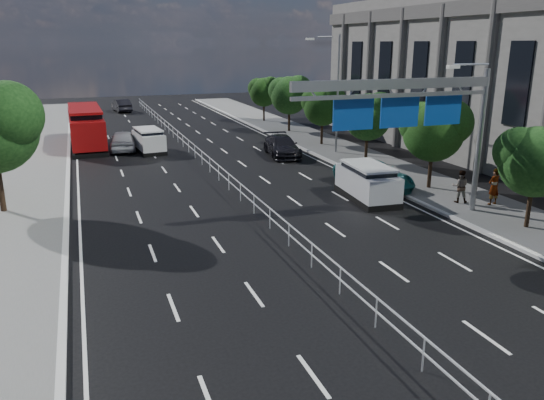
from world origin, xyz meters
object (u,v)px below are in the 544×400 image
near_car_silver (123,140)px  pedestrian_b (460,186)px  near_car_dark (121,105)px  parked_car_dark (282,146)px  pedestrian_a (494,187)px  white_minivan (149,140)px  overhead_gantry (415,105)px  red_bus (86,126)px  parked_car_teal (374,175)px  silver_minivan (367,182)px

near_car_silver → pedestrian_b: (15.64, -21.63, 0.20)m
near_car_dark → parked_car_dark: bearing=98.1°
pedestrian_a → white_minivan: bearing=-61.1°
overhead_gantry → white_minivan: bearing=113.9°
white_minivan → near_car_silver: (-1.88, 1.20, -0.08)m
near_car_dark → pedestrian_b: size_ratio=2.69×
red_bus → parked_car_teal: bearing=-53.1°
red_bus → white_minivan: bearing=-44.3°
white_minivan → pedestrian_b: 24.63m
overhead_gantry → silver_minivan: 6.09m
overhead_gantry → silver_minivan: bearing=90.0°
overhead_gantry → near_car_silver: overhead_gantry is taller
white_minivan → near_car_dark: (0.10, 27.44, -0.13)m
red_bus → pedestrian_a: size_ratio=5.61×
white_minivan → silver_minivan: size_ratio=0.91×
parked_car_dark → pedestrian_a: pedestrian_a is taller
near_car_dark → pedestrian_a: 51.07m
near_car_dark → pedestrian_a: size_ratio=2.43×
silver_minivan → parked_car_teal: bearing=56.3°
pedestrian_b → overhead_gantry: bearing=49.2°
silver_minivan → red_bus: bearing=127.5°
silver_minivan → pedestrian_b: 4.89m
overhead_gantry → red_bus: bearing=118.7°
white_minivan → red_bus: (-4.59, 4.29, 0.79)m
pedestrian_a → near_car_dark: bearing=-79.3°
pedestrian_b → pedestrian_a: bearing=178.1°
silver_minivan → pedestrian_b: (4.11, -2.65, 0.06)m
white_minivan → parked_car_teal: 19.38m
overhead_gantry → red_bus: (-14.24, 26.02, -3.90)m
white_minivan → pedestrian_b: (13.76, -20.43, 0.11)m
red_bus → near_car_dark: bearing=77.3°
red_bus → pedestrian_b: size_ratio=6.22×
overhead_gantry → near_car_silver: bearing=116.7°
silver_minivan → pedestrian_b: silver_minivan is taller
pedestrian_a → pedestrian_b: 1.68m
white_minivan → pedestrian_a: size_ratio=2.27×
near_car_silver → near_car_dark: (1.98, 26.24, -0.05)m
near_car_dark → pedestrian_a: pedestrian_a is taller
near_car_silver → near_car_dark: near_car_silver is taller
red_bus → silver_minivan: 26.28m
overhead_gantry → pedestrian_a: bearing=3.8°
near_car_silver → parked_car_dark: (11.29, -6.36, -0.06)m
white_minivan → pedestrian_b: pedestrian_b is taller
overhead_gantry → silver_minivan: overhead_gantry is taller
near_car_dark → pedestrian_b: (13.66, -47.87, 0.24)m
parked_car_teal → pedestrian_a: bearing=-59.8°
red_bus → parked_car_dark: bearing=-35.2°
red_bus → parked_car_teal: size_ratio=1.94×
pedestrian_a → near_car_silver: bearing=-59.4°
white_minivan → parked_car_dark: white_minivan is taller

